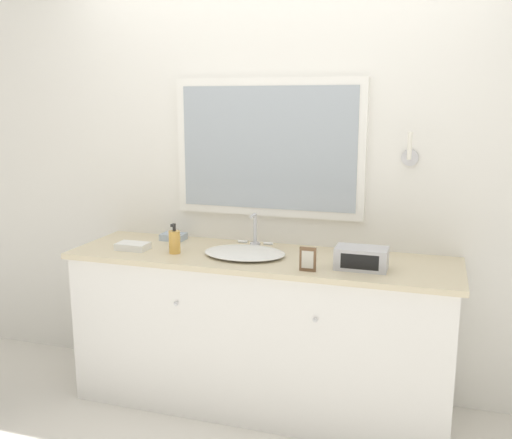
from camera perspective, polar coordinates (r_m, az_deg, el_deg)
The scene contains 9 objects.
ground_plane at distance 3.20m, azimuth -1.36°, elevation -20.45°, with size 14.00×14.00×0.00m, color silver.
wall_back at distance 3.35m, azimuth 2.08°, elevation 4.40°, with size 8.00×0.18×2.55m.
vanity_counter at distance 3.26m, azimuth 0.41°, elevation -11.08°, with size 2.13×0.61×0.88m.
sink_basin at distance 3.12m, azimuth -1.10°, elevation -3.27°, with size 0.45×0.39×0.20m.
soap_bottle at distance 3.18m, azimuth -8.15°, elevation -2.19°, with size 0.06×0.06×0.17m.
appliance_box at distance 2.91m, azimuth 10.50°, elevation -3.83°, with size 0.26×0.15×0.11m.
picture_frame at distance 2.83m, azimuth 5.20°, elevation -3.99°, with size 0.08×0.01×0.12m.
hand_towel_near_sink at distance 3.50m, azimuth -8.26°, elevation -1.71°, with size 0.14×0.11×0.04m.
hand_towel_far_corner at distance 3.32m, azimuth -12.22°, elevation -2.63°, with size 0.18×0.11×0.04m.
Camera 1 is at (0.89, -2.56, 1.70)m, focal length 40.00 mm.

